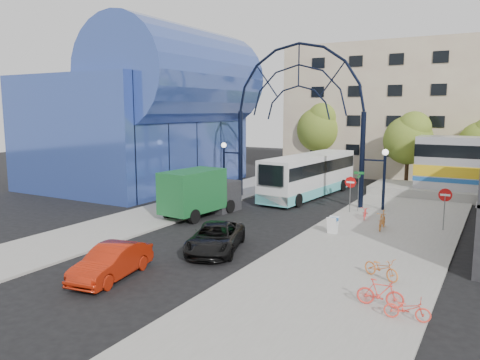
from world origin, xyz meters
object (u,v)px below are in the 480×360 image
Objects in this scene: city_bus at (310,175)px; green_truck at (201,193)px; bike_far_c at (407,309)px; bike_near_a at (365,212)px; stop_sign at (350,186)px; do_not_enter_sign at (445,199)px; tree_north_a at (410,137)px; tree_north_b at (321,127)px; sandwich_board at (333,223)px; bike_far_a at (381,268)px; gateway_arch at (298,91)px; bike_near_b at (382,220)px; bike_far_b at (380,293)px; black_suv at (216,238)px; street_name_sign at (359,183)px; red_sedan at (112,262)px.

city_bus is 1.95× the size of green_truck.
green_truck is 4.26× the size of bike_far_c.
stop_sign is at bearing 126.46° from bike_near_a.
tree_north_a is at bearing 107.03° from do_not_enter_sign.
bike_near_a is (10.10, -19.24, -4.74)m from tree_north_b.
sandwich_board is 7.18m from bike_far_a.
gateway_arch reaches higher than tree_north_b.
sandwich_board is 3.23m from bike_near_b.
green_truck is 16.95m from bike_far_b.
bike_far_a is 1.04× the size of bike_far_b.
black_suv is 8.32m from bike_far_a.
street_name_sign reaches higher than red_sedan.
sandwich_board is 0.08× the size of city_bus.
bike_near_a is at bearing -61.85° from street_name_sign.
green_truck is 18.22m from bike_far_c.
city_bus is (-11.10, 6.99, -0.18)m from do_not_enter_sign.
street_name_sign is 0.43× the size of green_truck.
tree_north_b is 1.84× the size of red_sedan.
green_truck is at bearing -117.14° from tree_north_a.
street_name_sign is 1.68× the size of bike_far_b.
bike_near_a is (6.22, -3.31, -8.03)m from gateway_arch.
sandwich_board is 0.53× the size of bike_near_b.
black_suv is 5.72m from red_sedan.
bike_near_b is (7.85, -5.70, -7.88)m from gateway_arch.
sandwich_board is 0.14× the size of tree_north_a.
bike_far_c is (0.37, -13.48, -1.45)m from do_not_enter_sign.
tree_north_b is at bearing 126.74° from do_not_enter_sign.
gateway_arch is 12.50m from bike_near_b.
green_truck reaches higher than red_sedan.
stop_sign reaches higher than bike_far_a.
bike_near_a is 11.16m from bike_far_a.
do_not_enter_sign is 16.86m from tree_north_a.
gateway_arch reaches higher than bike_far_b.
tree_north_a is 4.59× the size of bike_far_c.
sandwich_board is at bearing 52.47° from red_sedan.
tree_north_b reaches higher than bike_far_c.
bike_far_c is (1.68, -3.56, -0.06)m from bike_far_a.
bike_far_b is at bearing -84.04° from bike_near_a.
green_truck is (-9.43, 0.53, 0.85)m from sandwich_board.
red_sedan reaches higher than bike_far_a.
tree_north_a is 0.55× the size of city_bus.
black_suv reaches higher than bike_far_c.
red_sedan is at bearing -127.36° from black_suv.
tree_north_a is 4.56× the size of bike_near_a.
gateway_arch is at bearing -82.99° from city_bus.
red_sedan is at bearing -101.84° from tree_north_a.
gateway_arch is at bearing 157.37° from stop_sign.
green_truck is 8.23m from black_suv.
stop_sign reaches higher than bike_near_a.
green_truck is (-3.73, -10.48, -0.20)m from city_bus.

